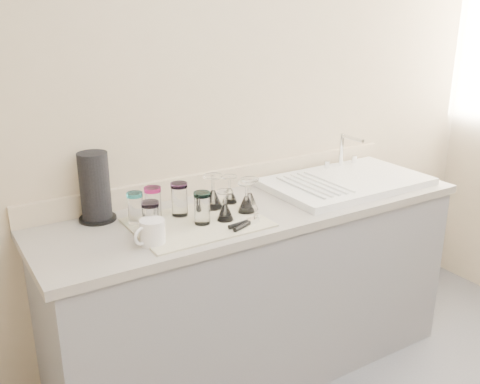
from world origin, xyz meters
TOP-DOWN VIEW (x-y plane):
  - counter_unit at (0.00, 1.20)m, footprint 2.06×0.62m
  - sink_unit at (0.55, 1.20)m, footprint 0.82×0.50m
  - dish_towel at (-0.34, 1.14)m, footprint 0.55×0.42m
  - tumbler_teal at (-0.56, 1.27)m, footprint 0.07×0.07m
  - tumbler_cyan at (-0.49, 1.27)m, footprint 0.07×0.07m
  - tumbler_purple at (-0.37, 1.25)m, footprint 0.07×0.07m
  - tumbler_magenta at (-0.56, 1.12)m, footprint 0.07×0.07m
  - tumbler_lavender at (-0.33, 1.12)m, footprint 0.07×0.07m
  - goblet_back_left at (-0.20, 1.25)m, footprint 0.09×0.09m
  - goblet_back_right at (-0.10, 1.28)m, footprint 0.07×0.07m
  - goblet_front_left at (-0.23, 1.10)m, footprint 0.07×0.07m
  - goblet_front_right at (-0.10, 1.13)m, footprint 0.08×0.08m
  - goblet_extra at (-0.07, 1.16)m, footprint 0.08×0.08m
  - can_opener at (-0.19, 1.00)m, footprint 0.16×0.08m
  - white_mug at (-0.59, 1.05)m, footprint 0.15×0.12m
  - paper_towel_roll at (-0.69, 1.41)m, footprint 0.16×0.16m

SIDE VIEW (x-z plane):
  - counter_unit at x=0.00m, z-range 0.00..0.90m
  - dish_towel at x=-0.34m, z-range 0.90..0.91m
  - can_opener at x=-0.19m, z-range 0.91..0.93m
  - sink_unit at x=0.55m, z-range 0.81..1.03m
  - white_mug at x=-0.59m, z-range 0.90..1.00m
  - goblet_back_right at x=-0.10m, z-range 0.89..1.02m
  - goblet_front_left at x=-0.23m, z-range 0.89..1.02m
  - goblet_front_right at x=-0.10m, z-range 0.89..1.02m
  - goblet_extra at x=-0.07m, z-range 0.88..1.03m
  - goblet_back_left at x=-0.20m, z-range 0.88..1.04m
  - tumbler_teal at x=-0.56m, z-range 0.91..1.04m
  - tumbler_lavender at x=-0.33m, z-range 0.91..1.05m
  - tumbler_magenta at x=-0.56m, z-range 0.91..1.05m
  - tumbler_cyan at x=-0.49m, z-range 0.91..1.05m
  - tumbler_purple at x=-0.37m, z-range 0.91..1.06m
  - paper_towel_roll at x=-0.69m, z-range 0.90..1.20m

